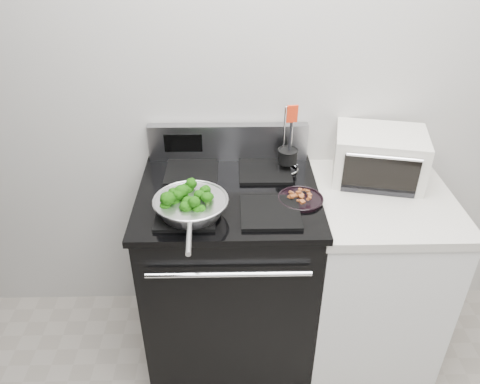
{
  "coord_description": "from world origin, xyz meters",
  "views": [
    {
      "loc": [
        -0.28,
        -0.31,
        2.04
      ],
      "look_at": [
        -0.25,
        1.36,
        0.98
      ],
      "focal_mm": 35.0,
      "sensor_mm": 36.0,
      "label": 1
    }
  ],
  "objects_px": {
    "skillet": "(191,205)",
    "toaster_oven": "(379,156)",
    "gas_range": "(230,271)",
    "utensil_holder": "(287,159)",
    "bacon_plate": "(301,197)"
  },
  "relations": [
    {
      "from": "gas_range",
      "to": "utensil_holder",
      "type": "relative_size",
      "value": 3.44
    },
    {
      "from": "skillet",
      "to": "bacon_plate",
      "type": "relative_size",
      "value": 2.48
    },
    {
      "from": "utensil_holder",
      "to": "toaster_oven",
      "type": "distance_m",
      "value": 0.42
    },
    {
      "from": "skillet",
      "to": "utensil_holder",
      "type": "bearing_deg",
      "value": 37.93
    },
    {
      "from": "utensil_holder",
      "to": "toaster_oven",
      "type": "xyz_separation_m",
      "value": [
        0.41,
        -0.03,
        0.02
      ]
    },
    {
      "from": "gas_range",
      "to": "bacon_plate",
      "type": "bearing_deg",
      "value": -14.06
    },
    {
      "from": "bacon_plate",
      "to": "toaster_oven",
      "type": "distance_m",
      "value": 0.45
    },
    {
      "from": "skillet",
      "to": "utensil_holder",
      "type": "distance_m",
      "value": 0.55
    },
    {
      "from": "toaster_oven",
      "to": "utensil_holder",
      "type": "bearing_deg",
      "value": -171.5
    },
    {
      "from": "gas_range",
      "to": "bacon_plate",
      "type": "height_order",
      "value": "gas_range"
    },
    {
      "from": "skillet",
      "to": "toaster_oven",
      "type": "xyz_separation_m",
      "value": [
        0.84,
        0.33,
        0.04
      ]
    },
    {
      "from": "bacon_plate",
      "to": "skillet",
      "type": "bearing_deg",
      "value": -167.04
    },
    {
      "from": "skillet",
      "to": "toaster_oven",
      "type": "relative_size",
      "value": 1.06
    },
    {
      "from": "toaster_oven",
      "to": "skillet",
      "type": "bearing_deg",
      "value": -146.15
    },
    {
      "from": "gas_range",
      "to": "utensil_holder",
      "type": "height_order",
      "value": "utensil_holder"
    }
  ]
}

